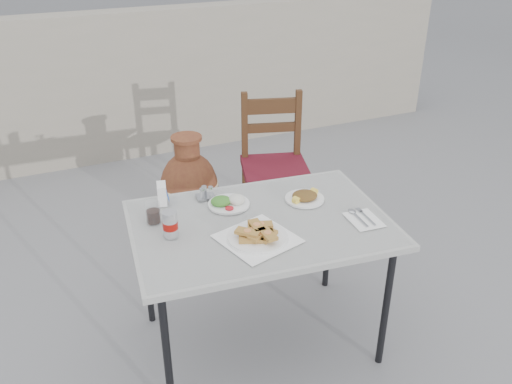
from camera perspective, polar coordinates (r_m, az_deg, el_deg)
name	(u,v)px	position (r m, az deg, el deg)	size (l,w,h in m)	color
ground	(236,335)	(2.82, -2.09, -14.84)	(80.00, 80.00, 0.00)	slate
cafe_table	(260,230)	(2.41, 0.47, -4.06)	(1.20, 0.88, 0.69)	black
pide_plate	(257,233)	(2.25, 0.15, -4.38)	(0.35, 0.35, 0.06)	white
salad_rice_plate	(228,202)	(2.51, -2.93, -1.04)	(0.19, 0.19, 0.05)	white
salad_chopped_plate	(305,197)	(2.56, 5.15, -0.51)	(0.19, 0.19, 0.04)	white
soda_can	(170,224)	(2.28, -9.02, -3.35)	(0.06, 0.06, 0.12)	silver
cola_glass	(153,214)	(2.40, -10.76, -2.25)	(0.07, 0.07, 0.09)	white
napkin_holder	(162,194)	(2.54, -9.87, -0.19)	(0.06, 0.09, 0.10)	white
condiment_caddy	(206,194)	(2.58, -5.33, -0.20)	(0.09, 0.08, 0.06)	#ADAEB4
cutlery_napkin	(362,218)	(2.45, 11.09, -2.70)	(0.14, 0.19, 0.01)	white
chair	(274,164)	(3.43, 1.92, 2.91)	(0.50, 0.50, 0.91)	#39200F
terracotta_urn	(189,187)	(3.53, -7.02, 0.53)	(0.38, 0.38, 0.66)	brown
back_wall	(122,86)	(4.69, -13.89, 10.74)	(6.00, 0.25, 1.20)	gray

